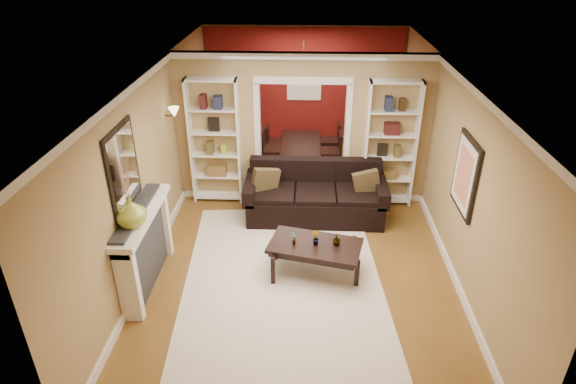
{
  "coord_description": "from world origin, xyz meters",
  "views": [
    {
      "loc": [
        0.07,
        -6.9,
        4.36
      ],
      "look_at": [
        -0.18,
        -0.8,
        1.14
      ],
      "focal_mm": 30.0,
      "sensor_mm": 36.0,
      "label": 1
    }
  ],
  "objects_px": {
    "dining_table": "(302,154)",
    "bookshelf_left": "(215,142)",
    "coffee_table": "(315,258)",
    "bookshelf_right": "(390,145)",
    "fireplace": "(147,249)",
    "sofa": "(315,193)"
  },
  "relations": [
    {
      "from": "bookshelf_left",
      "to": "bookshelf_right",
      "type": "height_order",
      "value": "same"
    },
    {
      "from": "dining_table",
      "to": "bookshelf_left",
      "type": "bearing_deg",
      "value": 136.41
    },
    {
      "from": "bookshelf_left",
      "to": "bookshelf_right",
      "type": "xyz_separation_m",
      "value": [
        3.1,
        0.0,
        0.0
      ]
    },
    {
      "from": "bookshelf_right",
      "to": "sofa",
      "type": "bearing_deg",
      "value": -156.02
    },
    {
      "from": "coffee_table",
      "to": "bookshelf_left",
      "type": "bearing_deg",
      "value": 142.58
    },
    {
      "from": "coffee_table",
      "to": "bookshelf_left",
      "type": "distance_m",
      "value": 2.96
    },
    {
      "from": "sofa",
      "to": "coffee_table",
      "type": "distance_m",
      "value": 1.62
    },
    {
      "from": "sofa",
      "to": "dining_table",
      "type": "relative_size",
      "value": 1.61
    },
    {
      "from": "coffee_table",
      "to": "fireplace",
      "type": "relative_size",
      "value": 0.76
    },
    {
      "from": "coffee_table",
      "to": "bookshelf_left",
      "type": "height_order",
      "value": "bookshelf_left"
    },
    {
      "from": "bookshelf_left",
      "to": "bookshelf_right",
      "type": "relative_size",
      "value": 1.0
    },
    {
      "from": "sofa",
      "to": "dining_table",
      "type": "bearing_deg",
      "value": 96.77
    },
    {
      "from": "coffee_table",
      "to": "fireplace",
      "type": "height_order",
      "value": "fireplace"
    },
    {
      "from": "coffee_table",
      "to": "bookshelf_right",
      "type": "xyz_separation_m",
      "value": [
        1.32,
        2.19,
        0.9
      ]
    },
    {
      "from": "fireplace",
      "to": "dining_table",
      "type": "relative_size",
      "value": 1.13
    },
    {
      "from": "coffee_table",
      "to": "sofa",
      "type": "bearing_deg",
      "value": 102.81
    },
    {
      "from": "sofa",
      "to": "coffee_table",
      "type": "bearing_deg",
      "value": -90.67
    },
    {
      "from": "sofa",
      "to": "fireplace",
      "type": "distance_m",
      "value": 3.04
    },
    {
      "from": "sofa",
      "to": "coffee_table",
      "type": "xyz_separation_m",
      "value": [
        -0.02,
        -1.61,
        -0.23
      ]
    },
    {
      "from": "bookshelf_left",
      "to": "fireplace",
      "type": "relative_size",
      "value": 1.35
    },
    {
      "from": "sofa",
      "to": "fireplace",
      "type": "xyz_separation_m",
      "value": [
        -2.34,
        -1.95,
        0.11
      ]
    },
    {
      "from": "bookshelf_left",
      "to": "coffee_table",
      "type": "bearing_deg",
      "value": -50.9
    }
  ]
}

